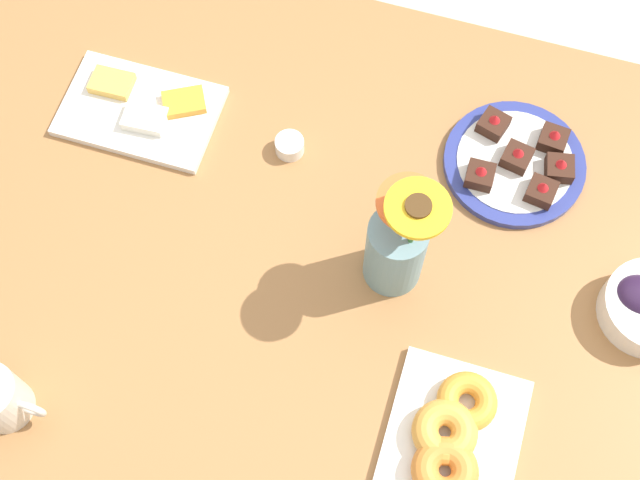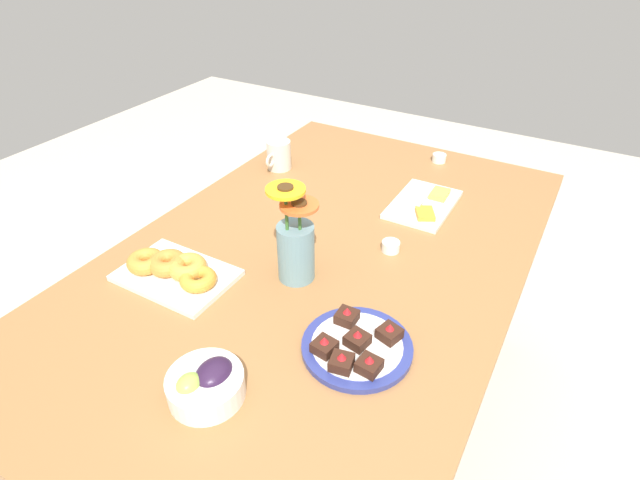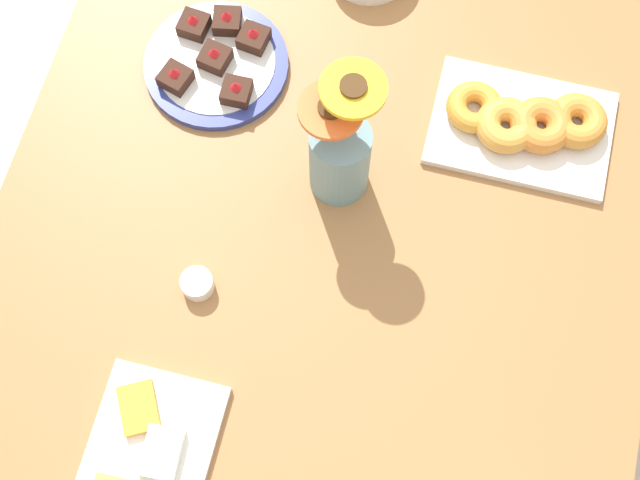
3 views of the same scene
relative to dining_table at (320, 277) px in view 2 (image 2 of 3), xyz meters
The scene contains 10 objects.
ground_plane 0.65m from the dining_table, ahead, with size 6.00×6.00×0.00m, color beige.
dining_table is the anchor object (origin of this frame).
coffee_mug 0.54m from the dining_table, 134.42° to the right, with size 0.12×0.08×0.10m.
grape_bowl 0.52m from the dining_table, ahead, with size 0.15×0.15×0.07m.
cheese_platter 0.41m from the dining_table, 156.71° to the left, with size 0.26×0.17×0.03m.
croissant_platter 0.39m from the dining_table, 43.83° to the right, with size 0.19×0.28×0.05m.
jam_cup_honey 0.70m from the dining_table, behind, with size 0.05×0.05×0.03m.
jam_cup_berry 0.21m from the dining_table, 122.30° to the left, with size 0.05×0.05×0.03m.
dessert_plate 0.37m from the dining_table, 42.11° to the left, with size 0.23×0.23×0.05m.
flower_vase 0.21m from the dining_table, ahead, with size 0.11×0.12×0.26m.
Camera 2 is at (0.93, 0.53, 1.52)m, focal length 28.00 mm.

